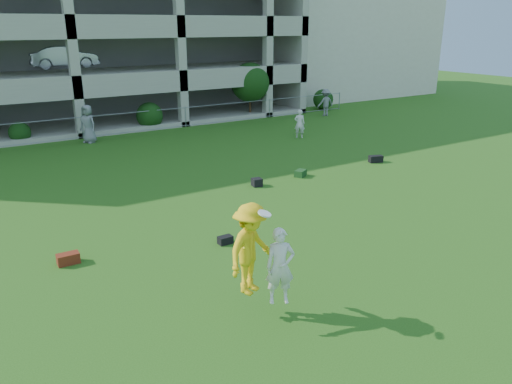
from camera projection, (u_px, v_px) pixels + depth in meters
ground at (293, 291)px, 11.53m from camera, size 100.00×100.00×0.00m
stucco_building at (317, 34)px, 43.96m from camera, size 16.00×14.00×10.00m
bystander_c at (88, 124)px, 25.56m from camera, size 1.02×1.14×1.95m
bystander_e at (300, 124)px, 26.69m from camera, size 0.67×0.63×1.53m
bystander_f at (325, 102)px, 33.11m from camera, size 1.22×0.80×1.76m
bag_red_a at (68, 259)px, 12.79m from camera, size 0.55×0.31×0.28m
bag_black_b at (225, 240)px, 13.97m from camera, size 0.40×0.26×0.22m
bag_green_c at (300, 173)px, 20.12m from camera, size 0.61×0.55×0.26m
crate_d at (257, 182)px, 18.90m from camera, size 0.40×0.40×0.30m
bag_black_e at (376, 159)px, 22.15m from camera, size 0.66×0.48×0.30m
frisbee_contest at (256, 252)px, 10.15m from camera, size 1.60×1.21×2.20m
parking_garage at (38, 21)px, 31.78m from camera, size 30.00×14.00×12.00m
fence at (82, 127)px, 26.55m from camera, size 36.06×0.06×1.20m
shrub_row at (158, 102)px, 29.15m from camera, size 34.38×2.52×3.50m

